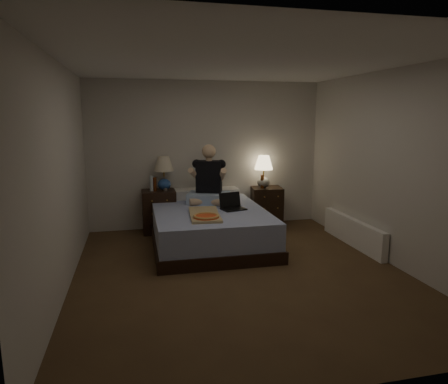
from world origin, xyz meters
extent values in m
cube|color=brown|center=(0.00, 0.00, 0.00)|extent=(4.00, 4.50, 0.00)
cube|color=white|center=(0.00, 0.00, 2.50)|extent=(4.00, 4.50, 0.00)
cube|color=silver|center=(0.00, 2.25, 1.25)|extent=(4.00, 0.00, 2.50)
cube|color=silver|center=(0.00, -2.25, 1.25)|extent=(4.00, 0.00, 2.50)
cube|color=silver|center=(-2.00, 0.00, 1.25)|extent=(0.00, 4.50, 2.50)
cube|color=silver|center=(2.00, 0.00, 1.25)|extent=(0.00, 4.50, 2.50)
cube|color=#5E74BD|center=(-0.16, 1.22, 0.27)|extent=(1.64, 2.18, 0.54)
cube|color=black|center=(-0.85, 2.05, 0.35)|extent=(0.54, 0.49, 0.70)
cube|color=black|center=(1.03, 2.05, 0.34)|extent=(0.58, 0.54, 0.68)
cylinder|color=silver|center=(-0.96, 2.01, 0.83)|extent=(0.07, 0.07, 0.25)
cylinder|color=#A4A4A0|center=(-0.74, 1.99, 0.75)|extent=(0.07, 0.07, 0.10)
cylinder|color=#52230B|center=(-0.91, 1.99, 0.82)|extent=(0.06, 0.06, 0.23)
cylinder|color=#592A0C|center=(0.93, 1.99, 0.80)|extent=(0.06, 0.06, 0.23)
cube|color=white|center=(1.93, 0.68, 0.20)|extent=(0.10, 1.60, 0.40)
camera|label=1|loc=(-1.23, -4.51, 1.89)|focal=32.00mm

